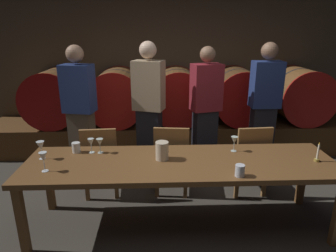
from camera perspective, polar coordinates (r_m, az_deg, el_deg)
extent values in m
plane|color=#3F3A33|center=(3.26, 4.68, -18.51)|extent=(8.82, 8.82, 0.00)
cube|color=brown|center=(5.31, 1.64, 13.09)|extent=(6.78, 0.24, 2.95)
cube|color=brown|center=(5.04, 1.93, -1.69)|extent=(6.10, 0.90, 0.47)
cylinder|color=brown|center=(5.10, -20.52, 5.16)|extent=(0.86, 0.80, 0.86)
cylinder|color=maroon|center=(4.71, -22.02, 4.00)|extent=(0.87, 0.03, 0.87)
cylinder|color=maroon|center=(5.48, -19.23, 6.15)|extent=(0.87, 0.03, 0.87)
cylinder|color=#2D2D33|center=(5.10, -20.52, 5.16)|extent=(0.86, 0.04, 0.86)
cylinder|color=brown|center=(4.88, -9.61, 5.53)|extent=(0.86, 0.80, 0.86)
cylinder|color=#B21C16|center=(4.48, -10.25, 4.36)|extent=(0.87, 0.03, 0.87)
cylinder|color=#B21C16|center=(5.28, -9.07, 6.51)|extent=(0.87, 0.03, 0.87)
cylinder|color=#2D2D33|center=(4.88, -9.61, 5.53)|extent=(0.86, 0.04, 0.86)
cylinder|color=brown|center=(4.85, 1.76, 5.70)|extent=(0.86, 0.80, 0.86)
cylinder|color=#B21C16|center=(4.45, 2.12, 4.55)|extent=(0.87, 0.03, 0.87)
cylinder|color=#B21C16|center=(5.26, 1.45, 6.68)|extent=(0.87, 0.03, 0.87)
cylinder|color=#2D2D33|center=(4.85, 1.76, 5.70)|extent=(0.86, 0.04, 0.86)
cylinder|color=#513319|center=(5.01, 13.06, 5.65)|extent=(0.86, 0.80, 0.86)
cylinder|color=#9E1411|center=(4.63, 14.36, 4.52)|extent=(0.87, 0.03, 0.87)
cylinder|color=#9E1411|center=(5.41, 11.94, 6.62)|extent=(0.87, 0.03, 0.87)
cylinder|color=#2D2D33|center=(5.01, 13.06, 5.65)|extent=(0.86, 0.04, 0.86)
cylinder|color=brown|center=(5.37, 23.58, 5.41)|extent=(0.86, 0.80, 0.86)
cylinder|color=#B21C16|center=(5.01, 25.56, 4.31)|extent=(0.87, 0.03, 0.87)
cylinder|color=#B21C16|center=(5.74, 21.85, 6.36)|extent=(0.87, 0.03, 0.87)
cylinder|color=#2D2D33|center=(5.37, 23.58, 5.41)|extent=(0.86, 0.04, 0.86)
cube|color=brown|center=(2.92, 2.39, -7.12)|extent=(2.99, 0.83, 0.05)
cube|color=brown|center=(3.03, -26.02, -15.93)|extent=(0.07, 0.07, 0.67)
cube|color=brown|center=(3.60, -21.64, -9.79)|extent=(0.07, 0.07, 0.67)
cube|color=brown|center=(3.77, 24.12, -8.81)|extent=(0.07, 0.07, 0.67)
cube|color=olive|center=(3.72, -12.49, -6.17)|extent=(0.43, 0.43, 0.04)
cube|color=olive|center=(3.46, -13.03, -3.92)|extent=(0.40, 0.07, 0.42)
cube|color=olive|center=(3.95, -9.55, -8.13)|extent=(0.05, 0.05, 0.42)
cube|color=olive|center=(3.99, -14.48, -8.23)|extent=(0.05, 0.05, 0.42)
cube|color=olive|center=(3.65, -9.81, -10.49)|extent=(0.05, 0.05, 0.42)
cube|color=olive|center=(3.69, -15.17, -10.56)|extent=(0.05, 0.05, 0.42)
cube|color=olive|center=(3.67, 0.79, -6.03)|extent=(0.44, 0.44, 0.04)
cube|color=olive|center=(3.41, 0.63, -3.74)|extent=(0.40, 0.08, 0.42)
cube|color=olive|center=(3.92, 3.44, -8.15)|extent=(0.05, 0.05, 0.42)
cube|color=olive|center=(3.93, -1.56, -7.99)|extent=(0.05, 0.05, 0.42)
cube|color=olive|center=(3.62, 3.35, -10.53)|extent=(0.05, 0.05, 0.42)
cube|color=olive|center=(3.63, -2.11, -10.35)|extent=(0.05, 0.05, 0.42)
cube|color=olive|center=(3.80, 14.79, -5.82)|extent=(0.43, 0.43, 0.04)
cube|color=olive|center=(3.55, 16.10, -3.59)|extent=(0.40, 0.07, 0.42)
cube|color=olive|center=(4.09, 15.93, -7.65)|extent=(0.05, 0.05, 0.42)
cube|color=olive|center=(3.98, 11.35, -8.04)|extent=(0.05, 0.05, 0.42)
cube|color=olive|center=(3.82, 17.83, -9.81)|extent=(0.05, 0.05, 0.42)
cube|color=olive|center=(3.70, 12.93, -10.32)|extent=(0.05, 0.05, 0.42)
cube|color=brown|center=(4.12, -15.75, -3.59)|extent=(0.33, 0.25, 0.93)
cube|color=navy|center=(3.91, -16.70, 6.81)|extent=(0.42, 0.31, 0.59)
sphere|color=tan|center=(3.86, -17.28, 12.96)|extent=(0.21, 0.21, 0.21)
cube|color=black|center=(4.04, -3.49, -3.28)|extent=(0.35, 0.28, 0.94)
cube|color=tan|center=(3.82, -3.71, 7.67)|extent=(0.43, 0.34, 0.62)
sphere|color=beige|center=(3.77, -3.85, 14.21)|extent=(0.21, 0.21, 0.21)
cube|color=black|center=(4.17, 6.88, -2.96)|extent=(0.34, 0.27, 0.90)
cube|color=maroon|center=(3.96, 7.29, 7.27)|extent=(0.43, 0.33, 0.61)
sphere|color=#8C664C|center=(3.90, 7.54, 13.36)|extent=(0.20, 0.20, 0.20)
cube|color=black|center=(4.38, 17.17, -2.42)|extent=(0.30, 0.20, 0.93)
cube|color=navy|center=(4.18, 18.15, 7.49)|extent=(0.38, 0.24, 0.60)
sphere|color=#8C664C|center=(4.13, 18.75, 13.37)|extent=(0.22, 0.22, 0.22)
cylinder|color=olive|center=(3.23, 26.37, -5.81)|extent=(0.05, 0.05, 0.02)
cylinder|color=#EDE5CC|center=(3.20, 26.59, -4.38)|extent=(0.02, 0.02, 0.15)
cone|color=yellow|center=(3.17, 26.81, -2.94)|extent=(0.01, 0.01, 0.02)
cylinder|color=beige|center=(2.91, -1.14, -4.71)|extent=(0.13, 0.13, 0.18)
cylinder|color=white|center=(3.20, -22.73, -5.71)|extent=(0.06, 0.06, 0.00)
cylinder|color=white|center=(3.19, -22.83, -4.95)|extent=(0.01, 0.01, 0.09)
cone|color=white|center=(3.16, -23.02, -3.47)|extent=(0.08, 0.08, 0.09)
cylinder|color=white|center=(2.93, -22.28, -7.90)|extent=(0.06, 0.06, 0.00)
cylinder|color=white|center=(2.91, -22.39, -7.08)|extent=(0.01, 0.01, 0.09)
cone|color=white|center=(2.88, -22.60, -5.46)|extent=(0.07, 0.07, 0.09)
cylinder|color=silver|center=(3.20, -14.27, -4.87)|extent=(0.06, 0.06, 0.00)
cylinder|color=silver|center=(3.18, -14.32, -4.24)|extent=(0.01, 0.01, 0.07)
cone|color=silver|center=(3.15, -14.43, -3.00)|extent=(0.06, 0.06, 0.08)
cylinder|color=silver|center=(3.17, -12.68, -4.94)|extent=(0.06, 0.06, 0.00)
cylinder|color=silver|center=(3.15, -12.73, -4.24)|extent=(0.01, 0.01, 0.08)
cone|color=silver|center=(3.13, -12.82, -2.98)|extent=(0.07, 0.07, 0.07)
cylinder|color=silver|center=(3.21, 12.35, -4.64)|extent=(0.06, 0.06, 0.00)
cylinder|color=silver|center=(3.19, 12.40, -3.91)|extent=(0.01, 0.01, 0.08)
cone|color=silver|center=(3.16, 12.50, -2.60)|extent=(0.07, 0.07, 0.07)
cylinder|color=white|center=(3.23, -17.03, -3.92)|extent=(0.08, 0.08, 0.11)
cylinder|color=silver|center=(2.68, 13.48, -8.23)|extent=(0.08, 0.08, 0.11)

